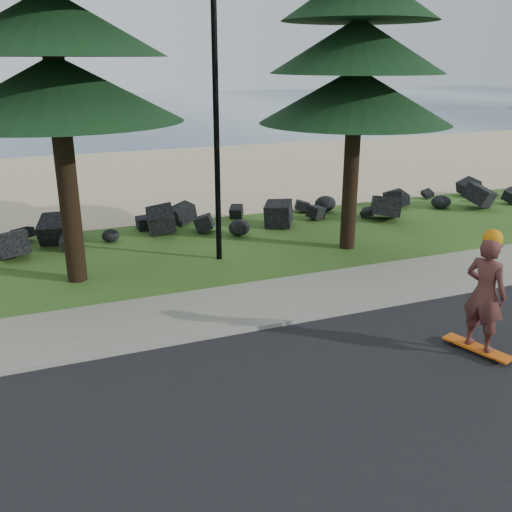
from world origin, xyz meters
The scene contains 9 objects.
ground centered at (0.00, 0.00, 0.00)m, with size 160.00×160.00×0.00m, color #2C4616.
road centered at (0.00, -4.50, 0.01)m, with size 160.00×7.00×0.02m, color black.
kerb centered at (0.00, -0.90, 0.05)m, with size 160.00×0.20×0.10m, color gray.
sidewalk centered at (0.00, 0.20, 0.04)m, with size 160.00×2.00×0.08m, color gray.
beach_sand centered at (0.00, 14.50, 0.01)m, with size 160.00×15.00×0.01m, color #D1B48B.
ocean centered at (0.00, 51.00, 0.00)m, with size 160.00×58.00×0.01m, color #39536E.
seawall_boulders centered at (0.00, 5.60, 0.00)m, with size 60.00×2.40×1.10m, color black, non-canonical shape.
lamp_post centered at (0.00, 3.20, 4.13)m, with size 0.25×0.14×8.14m.
skateboarder centered at (2.60, -3.17, 1.12)m, with size 0.68×1.23×2.22m.
Camera 1 is at (-4.18, -9.92, 4.83)m, focal length 40.00 mm.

